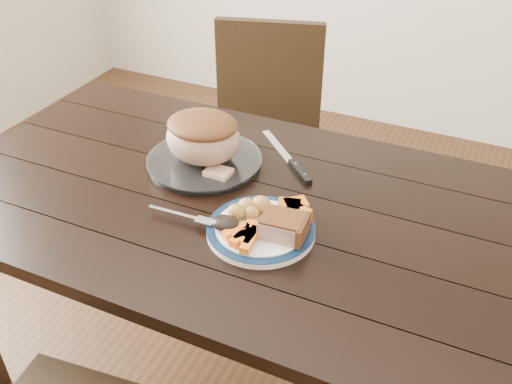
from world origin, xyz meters
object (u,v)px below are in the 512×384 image
at_px(dinner_plate, 261,230).
at_px(pork_slice, 283,226).
at_px(dining_table, 233,224).
at_px(fork, 185,216).
at_px(serving_platter, 205,162).
at_px(roast_joint, 203,138).
at_px(carving_knife, 294,165).
at_px(chair_far, 265,131).

relative_size(dinner_plate, pork_slice, 2.57).
bearing_deg(dinner_plate, dining_table, 141.47).
relative_size(pork_slice, fork, 0.58).
xyz_separation_m(dinner_plate, serving_platter, (-0.28, 0.21, 0.00)).
distance_m(serving_platter, roast_joint, 0.08).
xyz_separation_m(dinner_plate, pork_slice, (0.06, -0.00, 0.04)).
xyz_separation_m(dinner_plate, carving_knife, (-0.04, 0.31, -0.00)).
relative_size(dining_table, dinner_plate, 6.09).
xyz_separation_m(chair_far, pork_slice, (0.43, -0.85, 0.27)).
height_order(fork, carving_knife, fork).
relative_size(pork_slice, roast_joint, 0.48).
relative_size(serving_platter, roast_joint, 1.50).
bearing_deg(serving_platter, chair_far, 98.29).
bearing_deg(serving_platter, pork_slice, -33.14).
distance_m(dining_table, carving_knife, 0.25).
xyz_separation_m(pork_slice, roast_joint, (-0.33, 0.22, 0.04)).
height_order(serving_platter, fork, fork).
distance_m(chair_far, serving_platter, 0.68).
height_order(dining_table, pork_slice, pork_slice).
xyz_separation_m(fork, roast_joint, (-0.09, 0.26, 0.07)).
bearing_deg(dining_table, chair_far, 107.60).
xyz_separation_m(dining_table, carving_knife, (0.09, 0.21, 0.10)).
xyz_separation_m(serving_platter, carving_knife, (0.24, 0.10, -0.00)).
distance_m(dinner_plate, fork, 0.19).
relative_size(fork, carving_knife, 0.73).
bearing_deg(fork, roast_joint, 106.80).
distance_m(fork, carving_knife, 0.38).
relative_size(dining_table, roast_joint, 7.51).
distance_m(dining_table, chair_far, 0.78).
height_order(dining_table, dinner_plate, dinner_plate).
xyz_separation_m(chair_far, carving_knife, (0.33, -0.53, 0.23)).
xyz_separation_m(dinner_plate, fork, (-0.19, -0.04, 0.01)).
distance_m(chair_far, roast_joint, 0.71).
bearing_deg(dining_table, carving_knife, 65.37).
bearing_deg(roast_joint, serving_platter, 90.00).
xyz_separation_m(pork_slice, carving_knife, (-0.10, 0.32, -0.04)).
bearing_deg(serving_platter, carving_knife, 22.85).
relative_size(dinner_plate, fork, 1.48).
relative_size(dinner_plate, roast_joint, 1.23).
xyz_separation_m(chair_far, roast_joint, (0.09, -0.63, 0.31)).
xyz_separation_m(chair_far, dinner_plate, (0.37, -0.84, 0.23)).
distance_m(dinner_plate, roast_joint, 0.36).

